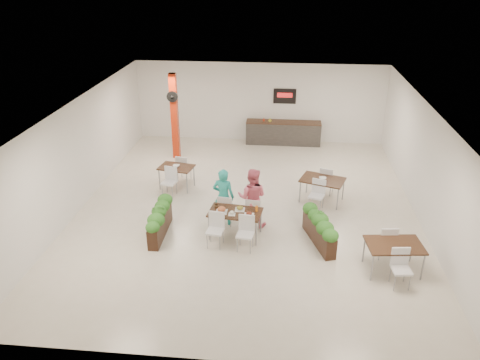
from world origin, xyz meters
name	(u,v)px	position (x,y,z in m)	size (l,w,h in m)	color
ground	(247,208)	(0.00, 0.00, 0.00)	(12.00, 12.00, 0.00)	beige
room_shell	(247,146)	(0.00, 0.00, 2.01)	(10.10, 12.10, 3.22)	white
red_column	(175,116)	(-3.00, 3.79, 1.64)	(0.40, 0.41, 3.20)	#AE260B
service_counter	(283,132)	(1.00, 5.65, 0.49)	(3.00, 0.64, 2.20)	#2C2927
main_table	(235,215)	(-0.20, -1.60, 0.64)	(1.49, 1.76, 0.92)	black
diner_man	(223,197)	(-0.59, -0.94, 0.84)	(0.61, 0.40, 1.68)	teal
diner_woman	(252,198)	(0.21, -0.94, 0.86)	(0.83, 0.65, 1.72)	#EF6A81
planter_left	(160,218)	(-2.23, -1.71, 0.49)	(0.42, 1.79, 0.93)	black
planter_right	(319,227)	(2.05, -1.72, 0.49)	(0.85, 1.74, 0.94)	black
side_table_a	(176,170)	(-2.41, 1.20, 0.62)	(1.20, 1.67, 0.92)	black
side_table_b	(322,182)	(2.26, 0.70, 0.64)	(1.50, 1.67, 0.92)	black
side_table_c	(394,248)	(3.73, -2.80, 0.63)	(1.39, 1.66, 0.92)	black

